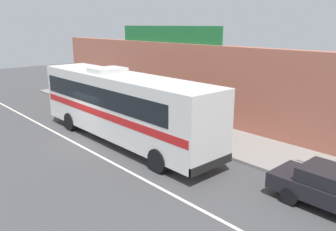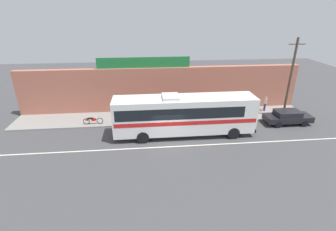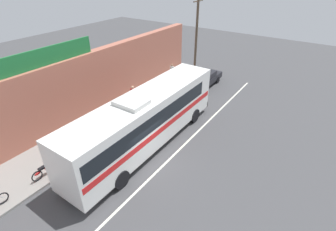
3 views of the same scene
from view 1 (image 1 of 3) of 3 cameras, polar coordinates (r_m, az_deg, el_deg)
The scene contains 9 objects.
ground_plane at distance 18.75m, azimuth -13.22°, elevation -3.96°, with size 70.00×70.00×0.00m, color #444447.
sidewalk_slab at distance 21.57m, azimuth -1.12°, elevation -0.85°, with size 30.00×3.60×0.14m, color gray.
storefront_facade at distance 22.50m, azimuth 3.01°, elevation 5.89°, with size 30.00×0.70×4.80m, color #B26651.
storefront_billboard at distance 23.58m, azimuth -0.22°, elevation 13.53°, with size 9.61×0.12×1.10m, color #1E7538.
road_center_stripe at distance 18.41m, azimuth -15.40°, elevation -4.46°, with size 30.00×0.14×0.01m, color silver.
intercity_bus at distance 17.65m, azimuth -7.92°, elevation 2.09°, with size 12.31×2.59×3.78m.
motorcycle_green at distance 26.42m, azimuth -13.15°, elevation 2.84°, with size 1.91×0.56×0.94m.
motorcycle_orange at distance 23.78m, azimuth -9.45°, elevation 1.70°, with size 1.95×0.56×0.94m.
pedestrian_far_left at distance 18.13m, azimuth 9.42°, elevation -0.62°, with size 0.30×0.48×1.72m.
Camera 1 is at (15.66, -8.39, 6.00)m, focal length 36.21 mm.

